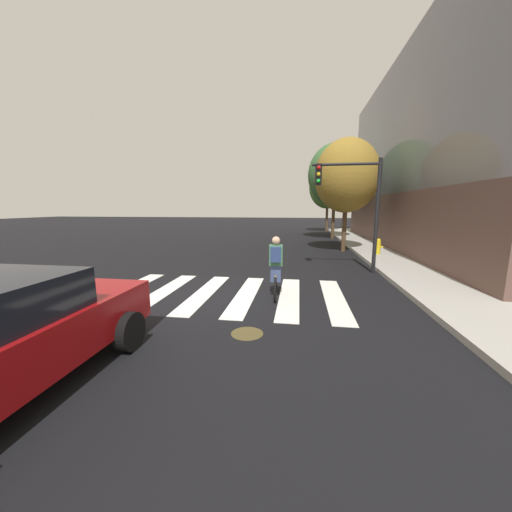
{
  "coord_description": "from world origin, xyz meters",
  "views": [
    {
      "loc": [
        2.48,
        -7.76,
        2.47
      ],
      "look_at": [
        1.09,
        1.6,
        0.85
      ],
      "focal_mm": 20.18,
      "sensor_mm": 36.0,
      "label": 1
    }
  ],
  "objects": [
    {
      "name": "ground_plane",
      "position": [
        0.0,
        0.0,
        0.0
      ],
      "size": [
        120.0,
        120.0,
        0.0
      ],
      "primitive_type": "plane",
      "color": "black"
    },
    {
      "name": "crosswalk_stripes",
      "position": [
        0.42,
        0.0,
        0.01
      ],
      "size": [
        6.68,
        3.82,
        0.01
      ],
      "color": "silver",
      "rests_on": "ground"
    },
    {
      "name": "manhole_cover",
      "position": [
        1.52,
        -2.5,
        0.0
      ],
      "size": [
        0.64,
        0.64,
        0.01
      ],
      "primitive_type": "cylinder",
      "color": "#473D1E",
      "rests_on": "ground"
    },
    {
      "name": "cyclist",
      "position": [
        1.88,
        -0.06,
        0.84
      ],
      "size": [
        0.37,
        1.71,
        1.69
      ],
      "color": "black",
      "rests_on": "ground"
    },
    {
      "name": "traffic_light_near",
      "position": [
        4.48,
        3.44,
        2.86
      ],
      "size": [
        2.47,
        0.28,
        4.2
      ],
      "color": "black",
      "rests_on": "ground"
    },
    {
      "name": "fire_hydrant",
      "position": [
        6.41,
        7.11,
        0.53
      ],
      "size": [
        0.33,
        0.22,
        0.78
      ],
      "color": "gold",
      "rests_on": "sidewalk"
    },
    {
      "name": "street_tree_near",
      "position": [
        4.97,
        8.79,
        4.12
      ],
      "size": [
        3.43,
        3.43,
        6.1
      ],
      "color": "#4C3823",
      "rests_on": "ground"
    },
    {
      "name": "street_tree_mid",
      "position": [
        5.11,
        15.42,
        4.88
      ],
      "size": [
        4.06,
        4.06,
        7.23
      ],
      "color": "#4C3823",
      "rests_on": "ground"
    },
    {
      "name": "street_tree_far",
      "position": [
        5.24,
        22.18,
        4.39
      ],
      "size": [
        3.66,
        3.66,
        6.5
      ],
      "color": "#4C3823",
      "rests_on": "ground"
    }
  ]
}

